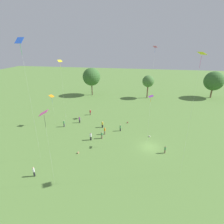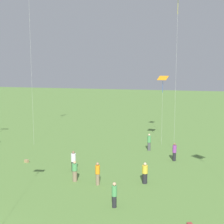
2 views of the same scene
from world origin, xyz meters
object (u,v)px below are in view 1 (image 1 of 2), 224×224
(person_7, at_px, (64,123))
(picnic_bag_2, at_px, (128,122))
(person_1, at_px, (102,124))
(kite_3, at_px, (44,115))
(person_8, at_px, (165,150))
(kite_5, at_px, (52,97))
(picnic_bag_1, at_px, (78,153))
(kite_6, at_px, (155,51))
(person_9, at_px, (120,128))
(kite_7, at_px, (201,61))
(picnic_bag_0, at_px, (150,136))
(person_0, at_px, (102,135))
(kite_0, at_px, (151,98))
(kite_4, at_px, (60,64))
(person_3, at_px, (80,120))
(person_10, at_px, (91,136))
(person_2, at_px, (34,172))
(person_4, at_px, (105,131))
(person_6, at_px, (90,112))
(kite_2, at_px, (20,46))

(person_7, distance_m, picnic_bag_2, 17.31)
(person_1, xyz_separation_m, kite_3, (-3.04, -20.79, 11.07))
(person_8, distance_m, kite_5, 30.53)
(kite_3, xyz_separation_m, picnic_bag_1, (0.80, 8.51, -11.78))
(person_8, distance_m, kite_6, 26.86)
(person_9, distance_m, kite_7, 25.54)
(picnic_bag_0, bearing_deg, person_0, -166.22)
(person_1, relative_size, kite_0, 0.16)
(kite_4, bearing_deg, kite_0, -22.29)
(kite_6, distance_m, picnic_bag_2, 20.83)
(person_9, bearing_deg, person_3, -5.68)
(person_7, bearing_deg, person_8, -179.98)
(person_8, bearing_deg, person_3, -167.01)
(kite_3, bearing_deg, person_10, -158.99)
(person_9, distance_m, picnic_bag_0, 7.55)
(person_3, distance_m, person_9, 12.23)
(person_1, height_order, kite_3, kite_3)
(person_7, bearing_deg, person_2, 116.16)
(person_2, distance_m, person_4, 18.37)
(kite_0, xyz_separation_m, kite_5, (-24.85, 5.72, -2.74))
(person_4, relative_size, person_7, 0.97)
(kite_0, bearing_deg, person_9, -92.48)
(person_8, height_order, picnic_bag_1, person_8)
(person_6, height_order, person_7, person_7)
(person_3, height_order, kite_6, kite_6)
(person_3, distance_m, kite_0, 22.35)
(person_9, relative_size, kite_3, 0.14)
(person_4, height_order, kite_5, kite_5)
(person_8, height_order, kite_2, kite_2)
(kite_0, bearing_deg, picnic_bag_0, -156.93)
(person_2, height_order, person_6, person_2)
(person_7, height_order, kite_2, kite_2)
(kite_2, bearing_deg, picnic_bag_0, 81.82)
(person_4, relative_size, person_9, 1.06)
(person_10, xyz_separation_m, kite_2, (-7.54, -8.50, 19.55))
(person_7, relative_size, person_9, 1.10)
(person_6, relative_size, picnic_bag_1, 3.60)
(person_3, bearing_deg, kite_4, 107.55)
(person_2, bearing_deg, person_1, 58.56)
(kite_4, relative_size, kite_5, 2.04)
(kite_0, distance_m, kite_3, 20.72)
(person_4, bearing_deg, kite_6, -65.66)
(person_1, height_order, person_6, person_1)
(person_6, bearing_deg, kite_3, 89.31)
(person_7, xyz_separation_m, person_10, (8.98, -5.34, -0.04))
(person_6, height_order, person_8, person_6)
(person_7, xyz_separation_m, person_8, (25.30, -7.68, -0.16))
(kite_3, height_order, kite_4, kite_4)
(kite_5, bearing_deg, person_4, -44.68)
(person_6, bearing_deg, kite_5, 41.16)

